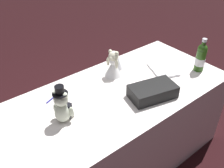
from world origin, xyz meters
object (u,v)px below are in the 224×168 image
(teddy_bear_groom, at_px, (63,107))
(champagne_bottle, at_px, (201,57))
(guestbook, at_px, (163,69))
(gift_case_black, at_px, (153,91))
(signing_pen, at_px, (53,97))
(teddy_bear_bride, at_px, (114,64))

(teddy_bear_groom, xyz_separation_m, champagne_bottle, (1.22, -0.18, 0.01))
(guestbook, bearing_deg, gift_case_black, -127.37)
(teddy_bear_groom, xyz_separation_m, signing_pen, (0.06, 0.26, -0.11))
(teddy_bear_groom, bearing_deg, gift_case_black, -16.62)
(teddy_bear_groom, bearing_deg, guestbook, 0.91)
(teddy_bear_groom, xyz_separation_m, gift_case_black, (0.64, -0.19, -0.07))
(teddy_bear_bride, relative_size, champagne_bottle, 0.78)
(teddy_bear_bride, height_order, champagne_bottle, champagne_bottle)
(teddy_bear_groom, distance_m, signing_pen, 0.29)
(champagne_bottle, xyz_separation_m, gift_case_black, (-0.58, -0.01, -0.08))
(champagne_bottle, relative_size, signing_pen, 2.04)
(gift_case_black, xyz_separation_m, guestbook, (0.34, 0.21, -0.04))
(teddy_bear_groom, height_order, gift_case_black, teddy_bear_groom)
(teddy_bear_groom, bearing_deg, champagne_bottle, -8.28)
(teddy_bear_bride, relative_size, gift_case_black, 0.61)
(signing_pen, bearing_deg, guestbook, -14.69)
(champagne_bottle, height_order, signing_pen, champagne_bottle)
(teddy_bear_groom, relative_size, gift_case_black, 0.74)
(champagne_bottle, xyz_separation_m, signing_pen, (-1.16, 0.44, -0.12))
(teddy_bear_bride, relative_size, guestbook, 0.87)
(gift_case_black, bearing_deg, teddy_bear_groom, 163.38)
(gift_case_black, bearing_deg, signing_pen, 142.29)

